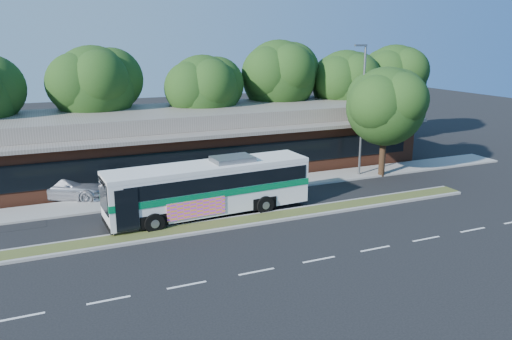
% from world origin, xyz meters
% --- Properties ---
extents(ground, '(120.00, 120.00, 0.00)m').
position_xyz_m(ground, '(0.00, 0.00, 0.00)').
color(ground, black).
rests_on(ground, ground).
extents(median_strip, '(26.00, 1.10, 0.15)m').
position_xyz_m(median_strip, '(0.00, 0.60, 0.07)').
color(median_strip, '#414F21').
rests_on(median_strip, ground).
extents(sidewalk, '(44.00, 2.60, 0.12)m').
position_xyz_m(sidewalk, '(0.00, 6.40, 0.06)').
color(sidewalk, gray).
rests_on(sidewalk, ground).
extents(plaza_building, '(33.20, 11.20, 4.45)m').
position_xyz_m(plaza_building, '(0.00, 12.99, 2.13)').
color(plaza_building, brown).
rests_on(plaza_building, ground).
extents(lamp_post, '(0.93, 0.18, 9.07)m').
position_xyz_m(lamp_post, '(9.56, 6.00, 4.90)').
color(lamp_post, slate).
rests_on(lamp_post, ground).
extents(tree_bg_b, '(6.69, 6.00, 9.00)m').
position_xyz_m(tree_bg_b, '(-6.57, 16.14, 6.14)').
color(tree_bg_b, black).
rests_on(tree_bg_b, ground).
extents(tree_bg_c, '(6.24, 5.60, 8.26)m').
position_xyz_m(tree_bg_c, '(1.40, 15.13, 5.59)').
color(tree_bg_c, black).
rests_on(tree_bg_c, ground).
extents(tree_bg_d, '(6.91, 6.20, 9.37)m').
position_xyz_m(tree_bg_d, '(8.45, 16.15, 6.42)').
color(tree_bg_d, black).
rests_on(tree_bg_d, ground).
extents(tree_bg_e, '(6.47, 5.80, 8.50)m').
position_xyz_m(tree_bg_e, '(14.42, 15.14, 5.74)').
color(tree_bg_e, black).
rests_on(tree_bg_e, ground).
extents(tree_bg_f, '(6.69, 6.00, 8.92)m').
position_xyz_m(tree_bg_f, '(20.43, 16.14, 6.06)').
color(tree_bg_f, black).
rests_on(tree_bg_f, ground).
extents(transit_bus, '(11.40, 3.19, 3.16)m').
position_xyz_m(transit_bus, '(-2.59, 2.40, 1.76)').
color(transit_bus, silver).
rests_on(transit_bus, ground).
extents(sedan, '(5.76, 4.21, 1.55)m').
position_xyz_m(sedan, '(-9.88, 8.64, 0.78)').
color(sedan, silver).
rests_on(sedan, ground).
extents(sidewalk_tree, '(5.99, 5.37, 7.62)m').
position_xyz_m(sidewalk_tree, '(11.39, 5.43, 5.07)').
color(sidewalk_tree, black).
rests_on(sidewalk_tree, ground).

